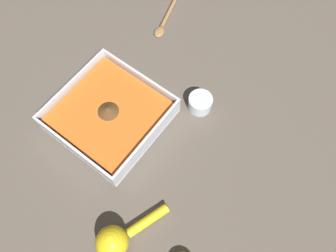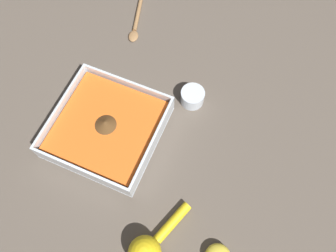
{
  "view_description": "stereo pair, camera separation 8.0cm",
  "coord_description": "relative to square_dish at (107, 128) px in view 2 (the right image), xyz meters",
  "views": [
    {
      "loc": [
        -0.21,
        -0.3,
        0.76
      ],
      "look_at": [
        0.05,
        -0.11,
        0.03
      ],
      "focal_mm": 35.0,
      "sensor_mm": 36.0,
      "label": 1
    },
    {
      "loc": [
        -0.25,
        -0.23,
        0.76
      ],
      "look_at": [
        0.05,
        -0.11,
        0.03
      ],
      "focal_mm": 35.0,
      "sensor_mm": 36.0,
      "label": 2
    }
  ],
  "objects": [
    {
      "name": "ground_plane",
      "position": [
        0.01,
        -0.03,
        -0.02
      ],
      "size": [
        4.0,
        4.0,
        0.0
      ],
      "primitive_type": "plane",
      "color": "brown"
    },
    {
      "name": "square_dish",
      "position": [
        0.0,
        0.0,
        0.0
      ],
      "size": [
        0.25,
        0.25,
        0.06
      ],
      "color": "silver",
      "rests_on": "ground_plane"
    },
    {
      "name": "wooden_spoon",
      "position": [
        0.37,
        0.09,
        -0.02
      ],
      "size": [
        0.23,
        0.08,
        0.01
      ],
      "rotation": [
        0.0,
        0.0,
        3.42
      ],
      "color": "olive",
      "rests_on": "ground_plane"
    },
    {
      "name": "lemon_squeezer",
      "position": [
        -0.21,
        -0.21,
        0.01
      ],
      "size": [
        0.17,
        0.09,
        0.07
      ],
      "rotation": [
        0.0,
        0.0,
        2.8
      ],
      "color": "yellow",
      "rests_on": "ground_plane"
    },
    {
      "name": "spice_bowl",
      "position": [
        0.17,
        -0.16,
        -0.01
      ],
      "size": [
        0.06,
        0.06,
        0.04
      ],
      "color": "silver",
      "rests_on": "ground_plane"
    }
  ]
}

